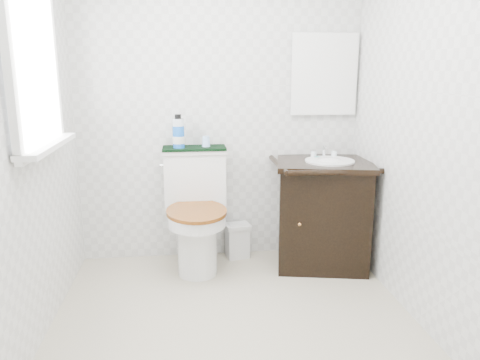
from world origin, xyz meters
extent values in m
plane|color=#B5AF92|center=(0.00, 0.00, 0.00)|extent=(2.40, 2.40, 0.00)
plane|color=silver|center=(0.00, 1.20, 1.20)|extent=(2.40, 0.00, 2.40)
plane|color=silver|center=(0.00, -1.20, 1.20)|extent=(2.40, 0.00, 2.40)
plane|color=silver|center=(-1.10, 0.00, 1.20)|extent=(0.00, 2.40, 2.40)
plane|color=silver|center=(1.10, 0.00, 1.20)|extent=(0.00, 2.40, 2.40)
cube|color=white|center=(-1.07, 0.25, 1.55)|extent=(0.02, 0.70, 0.90)
cube|color=silver|center=(0.82, 1.18, 1.45)|extent=(0.50, 0.02, 0.60)
cylinder|color=white|center=(-0.20, 0.82, 0.22)|extent=(0.29, 0.29, 0.44)
cube|color=white|center=(-0.20, 1.07, 0.22)|extent=(0.29, 0.28, 0.44)
cube|color=white|center=(-0.20, 1.09, 0.66)|extent=(0.47, 0.18, 0.42)
cube|color=white|center=(-0.20, 1.09, 0.88)|extent=(0.49, 0.20, 0.03)
cylinder|color=white|center=(-0.20, 0.78, 0.44)|extent=(0.42, 0.42, 0.08)
cylinder|color=brown|center=(-0.20, 0.78, 0.50)|extent=(0.46, 0.46, 0.02)
cube|color=black|center=(0.77, 0.90, 0.39)|extent=(0.76, 0.68, 0.78)
cube|color=black|center=(0.77, 0.91, 0.80)|extent=(0.80, 0.72, 0.04)
cylinder|color=white|center=(0.80, 0.88, 0.83)|extent=(0.37, 0.37, 0.01)
ellipsoid|color=white|center=(0.80, 0.88, 0.77)|extent=(0.31, 0.31, 0.16)
cylinder|color=silver|center=(0.80, 1.03, 0.87)|extent=(0.02, 0.02, 0.10)
cube|color=silver|center=(0.13, 1.10, 0.13)|extent=(0.20, 0.16, 0.25)
cube|color=silver|center=(0.13, 1.10, 0.26)|extent=(0.22, 0.19, 0.03)
cube|color=black|center=(-0.20, 1.09, 0.91)|extent=(0.48, 0.22, 0.02)
cylinder|color=blue|center=(-0.32, 1.06, 1.00)|extent=(0.09, 0.09, 0.16)
cylinder|color=silver|center=(-0.32, 1.06, 1.11)|extent=(0.09, 0.09, 0.05)
cylinder|color=black|center=(-0.32, 1.06, 1.15)|extent=(0.05, 0.05, 0.03)
cone|color=#98C3F9|center=(-0.11, 1.10, 0.96)|extent=(0.06, 0.06, 0.08)
ellipsoid|color=#17726C|center=(0.74, 1.01, 0.83)|extent=(0.07, 0.04, 0.02)
camera|label=1|loc=(-0.27, -2.44, 1.50)|focal=35.00mm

